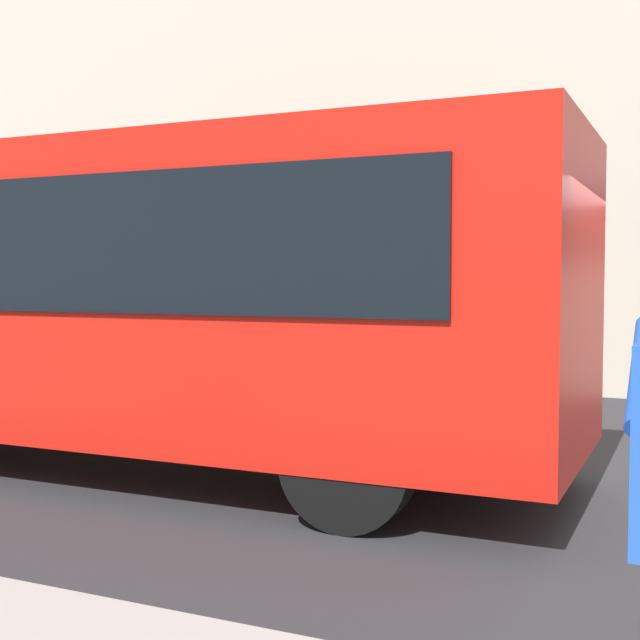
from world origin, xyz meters
name	(u,v)px	position (x,y,z in m)	size (l,w,h in m)	color
ground_plane	(541,500)	(0.00, 0.00, 0.00)	(60.00, 60.00, 0.00)	#2B2B2D
building_facade_far	(626,3)	(-0.02, -6.80, 5.99)	(28.00, 1.55, 12.00)	beige
red_bus	(105,292)	(4.14, 0.36, 1.68)	(9.05, 2.54, 3.08)	red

